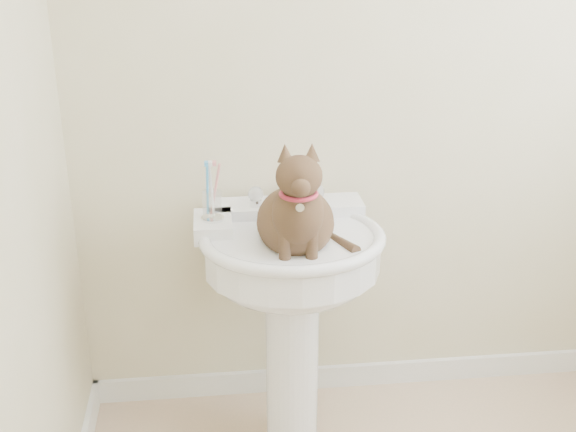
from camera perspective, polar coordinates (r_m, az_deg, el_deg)
name	(u,v)px	position (r m, az deg, el deg)	size (l,w,h in m)	color
wall_back	(402,60)	(2.43, 8.97, 12.11)	(2.20, 0.00, 2.50)	beige
baseboard_back	(384,373)	(2.88, 7.57, -12.19)	(2.20, 0.02, 0.09)	white
pedestal_sink	(291,275)	(2.28, 0.27, -4.68)	(0.59, 0.58, 0.81)	white
faucet	(287,195)	(2.32, -0.08, 1.66)	(0.28, 0.12, 0.14)	silver
soap_bar	(297,193)	(2.41, 0.73, 1.83)	(0.09, 0.06, 0.03)	orange
toothbrush_cup	(212,205)	(2.23, -6.02, 0.89)	(0.07, 0.07, 0.18)	silver
cat	(297,215)	(2.11, 0.71, 0.04)	(0.25, 0.32, 0.47)	#492D1B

